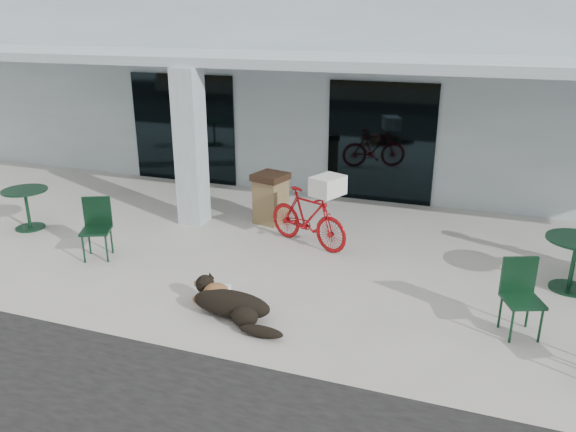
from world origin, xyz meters
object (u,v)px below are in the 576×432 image
at_px(bicycle, 308,218).
at_px(cafe_chair_far_a, 523,300).
at_px(cafe_table_near, 27,209).
at_px(cafe_chair_near, 96,230).
at_px(cafe_table_far, 573,264).
at_px(dog, 231,303).
at_px(trash_receptacle, 271,198).

height_order(bicycle, cafe_chair_far_a, bicycle).
height_order(cafe_table_near, cafe_chair_near, cafe_chair_near).
xyz_separation_m(cafe_chair_near, cafe_chair_far_a, (6.90, -0.23, -0.01)).
xyz_separation_m(cafe_table_near, cafe_table_far, (9.93, 0.71, 0.02)).
distance_m(dog, cafe_table_far, 5.27).
relative_size(dog, cafe_table_far, 1.48).
xyz_separation_m(bicycle, cafe_table_near, (-5.52, -1.06, -0.13)).
xyz_separation_m(cafe_chair_near, cafe_table_far, (7.69, 1.47, -0.11)).
relative_size(dog, trash_receptacle, 1.29).
distance_m(bicycle, trash_receptacle, 1.41).
bearing_deg(cafe_chair_far_a, cafe_table_near, 152.40).
relative_size(bicycle, cafe_table_far, 1.95).
height_order(cafe_table_far, cafe_chair_far_a, cafe_chair_far_a).
bearing_deg(cafe_table_far, cafe_chair_near, -169.22).
relative_size(cafe_table_near, trash_receptacle, 0.83).
bearing_deg(cafe_chair_far_a, trash_receptacle, 126.52).
distance_m(bicycle, dog, 2.92).
relative_size(dog, cafe_table_near, 1.55).
relative_size(bicycle, cafe_table_near, 2.05).
relative_size(cafe_table_near, cafe_chair_far_a, 0.83).
bearing_deg(dog, bicycle, 110.11).
height_order(dog, cafe_table_near, cafe_table_near).
xyz_separation_m(dog, cafe_table_near, (-5.32, 1.84, 0.18)).
xyz_separation_m(bicycle, trash_receptacle, (-1.09, 0.90, -0.01)).
height_order(bicycle, cafe_table_near, bicycle).
bearing_deg(cafe_chair_near, cafe_chair_far_a, -25.97).
distance_m(bicycle, cafe_chair_far_a, 4.15).
distance_m(cafe_chair_near, cafe_chair_far_a, 6.91).
xyz_separation_m(dog, trash_receptacle, (-0.89, 3.80, 0.30)).
xyz_separation_m(cafe_table_near, cafe_chair_far_a, (9.14, -0.98, 0.11)).
bearing_deg(cafe_table_near, cafe_chair_near, -18.70).
bearing_deg(cafe_chair_near, dog, -43.46).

